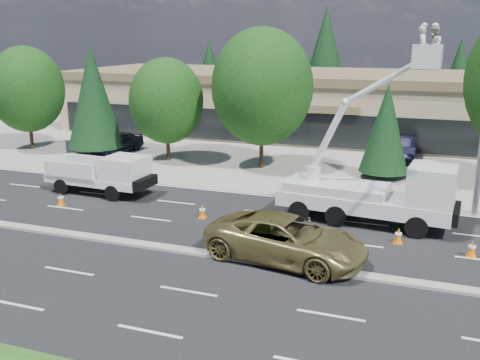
% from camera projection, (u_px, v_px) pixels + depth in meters
% --- Properties ---
extents(ground, '(140.00, 140.00, 0.00)m').
position_uv_depth(ground, '(222.00, 257.00, 21.64)').
color(ground, black).
rests_on(ground, ground).
extents(concrete_apron, '(140.00, 22.00, 0.01)m').
position_uv_depth(concrete_apron, '(319.00, 156.00, 39.84)').
color(concrete_apron, gray).
rests_on(concrete_apron, ground).
extents(road_median, '(120.00, 0.55, 0.12)m').
position_uv_depth(road_median, '(222.00, 256.00, 21.62)').
color(road_median, gray).
rests_on(road_median, ground).
extents(strip_mall, '(50.40, 15.40, 5.50)m').
position_uv_depth(strip_mall, '(343.00, 103.00, 48.17)').
color(strip_mall, tan).
rests_on(strip_mall, ground).
extents(tree_front_a, '(5.74, 5.74, 7.96)m').
position_uv_depth(tree_front_a, '(27.00, 89.00, 41.16)').
color(tree_front_a, '#332114').
rests_on(tree_front_a, ground).
extents(tree_front_b, '(4.10, 4.10, 8.08)m').
position_uv_depth(tree_front_b, '(93.00, 97.00, 39.31)').
color(tree_front_b, '#332114').
rests_on(tree_front_b, ground).
extents(tree_front_c, '(5.23, 5.23, 7.26)m').
position_uv_depth(tree_front_c, '(166.00, 101.00, 37.40)').
color(tree_front_c, '#332114').
rests_on(tree_front_c, ground).
extents(tree_front_d, '(6.68, 6.68, 9.27)m').
position_uv_depth(tree_front_d, '(262.00, 87.00, 34.83)').
color(tree_front_d, '#332114').
rests_on(tree_front_d, ground).
extents(tree_front_e, '(3.03, 3.03, 5.97)m').
position_uv_depth(tree_front_e, '(386.00, 128.00, 32.84)').
color(tree_front_e, '#332114').
rests_on(tree_front_e, ground).
extents(tree_back_a, '(4.19, 4.19, 8.26)m').
position_uv_depth(tree_back_a, '(209.00, 72.00, 64.49)').
color(tree_back_a, '#332114').
rests_on(tree_back_a, ground).
extents(tree_back_b, '(6.00, 6.00, 11.82)m').
position_uv_depth(tree_back_b, '(325.00, 57.00, 59.48)').
color(tree_back_b, '#332114').
rests_on(tree_back_b, ground).
extents(tree_back_c, '(4.30, 4.30, 8.48)m').
position_uv_depth(tree_back_c, '(458.00, 77.00, 55.44)').
color(tree_back_c, '#332114').
rests_on(tree_back_c, ground).
extents(utility_pickup, '(5.99, 2.58, 2.26)m').
position_uv_depth(utility_pickup, '(104.00, 178.00, 30.08)').
color(utility_pickup, silver).
rests_on(utility_pickup, ground).
extents(bucket_truck, '(8.25, 3.24, 9.19)m').
position_uv_depth(bucket_truck, '(381.00, 184.00, 24.91)').
color(bucket_truck, silver).
rests_on(bucket_truck, ground).
extents(traffic_cone_a, '(0.40, 0.40, 0.70)m').
position_uv_depth(traffic_cone_a, '(61.00, 199.00, 28.15)').
color(traffic_cone_a, orange).
rests_on(traffic_cone_a, ground).
extents(traffic_cone_b, '(0.40, 0.40, 0.70)m').
position_uv_depth(traffic_cone_b, '(202.00, 211.00, 26.19)').
color(traffic_cone_b, orange).
rests_on(traffic_cone_b, ground).
extents(traffic_cone_c, '(0.40, 0.40, 0.70)m').
position_uv_depth(traffic_cone_c, '(262.00, 220.00, 25.01)').
color(traffic_cone_c, orange).
rests_on(traffic_cone_c, ground).
extents(traffic_cone_d, '(0.40, 0.40, 0.70)m').
position_uv_depth(traffic_cone_d, '(398.00, 236.00, 23.00)').
color(traffic_cone_d, orange).
rests_on(traffic_cone_d, ground).
extents(traffic_cone_e, '(0.40, 0.40, 0.70)m').
position_uv_depth(traffic_cone_e, '(472.00, 249.00, 21.60)').
color(traffic_cone_e, orange).
rests_on(traffic_cone_e, ground).
extents(minivan, '(6.81, 3.94, 1.79)m').
position_uv_depth(minivan, '(286.00, 239.00, 21.14)').
color(minivan, olive).
rests_on(minivan, ground).
extents(parked_car_west, '(2.54, 4.83, 1.57)m').
position_uv_depth(parked_car_west, '(117.00, 143.00, 40.76)').
color(parked_car_west, black).
rests_on(parked_car_west, ground).
extents(parked_car_east, '(1.79, 5.05, 1.66)m').
position_uv_depth(parked_car_east, '(404.00, 148.00, 38.57)').
color(parked_car_east, black).
rests_on(parked_car_east, ground).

